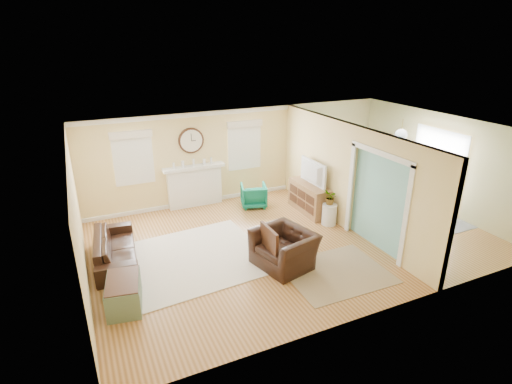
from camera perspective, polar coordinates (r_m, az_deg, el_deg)
floor at (r=9.57m, az=5.14°, el=-6.57°), size 9.00×9.00×0.00m
wall_back at (r=11.59m, az=-1.97°, el=5.50°), size 9.00×0.02×2.60m
wall_front at (r=6.85m, az=18.04°, el=-7.39°), size 9.00×0.02×2.60m
wall_left at (r=7.96m, az=-24.07°, el=-4.10°), size 0.02×6.00×2.60m
wall_right at (r=11.85m, az=24.72°, el=3.87°), size 0.02×6.00×2.60m
ceiling at (r=8.66m, az=5.71°, el=8.80°), size 9.00×6.00×0.02m
partition at (r=10.03m, az=12.15°, el=2.81°), size 0.17×6.00×2.60m
fireplace at (r=11.24m, az=-8.76°, el=0.96°), size 1.70×0.30×1.17m
wall_clock at (r=10.95m, az=-9.25°, el=7.26°), size 0.70×0.07×0.70m
window_left at (r=10.70m, az=-17.20°, el=5.17°), size 1.05×0.13×1.42m
window_right at (r=11.48m, az=-1.67°, el=7.19°), size 1.05×0.13×1.42m
french_doors at (r=11.87m, az=24.42°, el=2.93°), size 0.06×1.70×2.20m
pendant at (r=10.55m, az=20.01°, el=7.68°), size 0.30×0.30×0.55m
rug_cream at (r=8.81m, az=-9.12°, el=-9.37°), size 3.29×2.90×0.02m
rug_jute at (r=8.40m, az=11.38°, el=-11.22°), size 2.04×1.68×0.01m
rug_grey at (r=11.48m, az=18.90°, el=-2.72°), size 2.61×3.27×0.01m
sofa at (r=9.00m, az=-19.46°, el=-7.58°), size 0.98×2.12×0.60m
eames_chair at (r=8.33m, az=4.03°, el=-8.07°), size 1.28×1.39×0.76m
green_chair at (r=11.15m, az=-0.34°, el=-0.49°), size 0.86×0.87×0.64m
trunk at (r=7.58m, az=-18.33°, el=-13.57°), size 0.72×1.01×0.53m
credenza at (r=10.85m, az=7.57°, el=-0.85°), size 0.49×1.43×0.80m
tv at (r=10.59m, az=7.68°, el=2.75°), size 0.17×1.12×0.64m
garden_stool at (r=10.26m, az=10.41°, el=-3.16°), size 0.37×0.37×0.54m
potted_plant at (r=10.08m, az=10.59°, el=-0.76°), size 0.40×0.43×0.39m
dining_table at (r=11.37m, az=19.08°, el=-1.36°), size 1.27×1.87×0.61m
dining_chair_n at (r=12.03m, az=15.79°, el=1.53°), size 0.42×0.42×0.94m
dining_chair_s at (r=10.55m, az=23.75°, el=-2.19°), size 0.44×0.44×0.98m
dining_chair_w at (r=10.88m, az=17.22°, el=-0.88°), size 0.44×0.44×0.90m
dining_chair_e at (r=11.76m, az=21.85°, el=0.19°), size 0.47×0.47×0.90m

